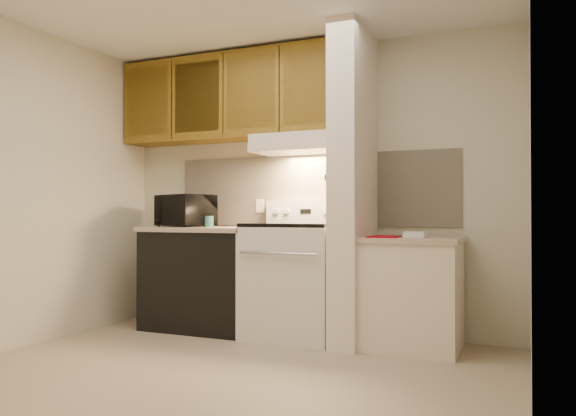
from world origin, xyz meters
The scene contains 49 objects.
floor centered at (0.00, 0.00, 0.00)m, with size 3.60×3.60×0.00m, color tan.
wall_back centered at (0.00, 1.50, 1.25)m, with size 3.60×0.02×2.50m, color beige.
wall_left centered at (-1.80, 0.00, 1.25)m, with size 0.02×3.00×2.50m, color beige.
wall_right centered at (1.80, 0.00, 1.25)m, with size 0.02×3.00×2.50m, color beige.
backsplash centered at (0.00, 1.49, 1.24)m, with size 2.60×0.02×0.63m, color beige.
range_body centered at (0.00, 1.16, 0.46)m, with size 0.76×0.65×0.92m, color silver.
oven_window centered at (0.00, 0.84, 0.50)m, with size 0.50×0.01×0.30m, color black.
oven_handle centered at (0.00, 0.80, 0.72)m, with size 0.02×0.02×0.65m, color silver.
cooktop centered at (0.00, 1.16, 0.94)m, with size 0.74×0.64×0.03m, color black.
range_backguard centered at (0.00, 1.44, 1.05)m, with size 0.76×0.08×0.20m, color silver.
range_display centered at (0.00, 1.40, 1.05)m, with size 0.10×0.01×0.04m, color black.
range_knob_left_outer centered at (-0.28, 1.40, 1.05)m, with size 0.05×0.05×0.02m, color silver.
range_knob_left_inner centered at (-0.18, 1.40, 1.05)m, with size 0.05×0.05×0.02m, color silver.
range_knob_right_inner centered at (0.18, 1.40, 1.05)m, with size 0.05×0.05×0.02m, color silver.
range_knob_right_outer centered at (0.28, 1.40, 1.05)m, with size 0.05×0.05×0.02m, color silver.
dishwasher_front centered at (-0.88, 1.17, 0.43)m, with size 1.00×0.63×0.87m, color black.
left_countertop centered at (-0.88, 1.17, 0.89)m, with size 1.04×0.67×0.04m, color #BAA490.
spoon_rest centered at (-0.48, 1.36, 0.92)m, with size 0.24×0.08×0.02m, color black.
teal_jar centered at (-0.83, 1.15, 0.96)m, with size 0.09×0.09×0.10m, color #2A5D5E.
outlet centered at (-0.48, 1.48, 1.10)m, with size 0.08×0.01×0.12m, color beige.
microwave centered at (-1.10, 1.18, 1.06)m, with size 0.52×0.35×0.29m, color black.
partition_pillar centered at (0.51, 1.15, 1.25)m, with size 0.22×0.70×2.50m, color white.
pillar_trim centered at (0.39, 1.15, 1.30)m, with size 0.01×0.70×0.04m, color brown.
knife_strip centered at (0.39, 1.10, 1.32)m, with size 0.02×0.42×0.04m, color black.
knife_blade_a centered at (0.38, 0.94, 1.22)m, with size 0.01×0.04×0.16m, color silver.
knife_handle_a centered at (0.38, 0.94, 1.37)m, with size 0.02×0.02×0.10m, color black.
knife_blade_b centered at (0.38, 1.03, 1.21)m, with size 0.01×0.04×0.18m, color silver.
knife_handle_b centered at (0.38, 1.02, 1.37)m, with size 0.02×0.02×0.10m, color black.
knife_blade_c centered at (0.38, 1.09, 1.20)m, with size 0.01×0.04×0.20m, color silver.
knife_handle_c centered at (0.38, 1.09, 1.37)m, with size 0.02×0.02×0.10m, color black.
knife_blade_d centered at (0.38, 1.18, 1.22)m, with size 0.01×0.04×0.16m, color silver.
knife_handle_d centered at (0.38, 1.17, 1.37)m, with size 0.02×0.02×0.10m, color black.
knife_blade_e centered at (0.38, 1.25, 1.21)m, with size 0.01×0.04×0.18m, color silver.
knife_handle_e centered at (0.38, 1.27, 1.37)m, with size 0.02×0.02×0.10m, color black.
oven_mitt centered at (0.38, 1.32, 1.23)m, with size 0.03×0.10×0.25m, color gray.
right_cab_base centered at (0.97, 1.15, 0.40)m, with size 0.70×0.60×0.81m, color beige.
right_countertop centered at (0.97, 1.15, 0.83)m, with size 0.74×0.64×0.04m, color #BAA490.
red_folder centered at (0.79, 1.00, 0.85)m, with size 0.22×0.30×0.01m, color #99030D.
white_box centered at (1.02, 1.05, 0.87)m, with size 0.16×0.11×0.04m, color white.
range_hood centered at (0.00, 1.28, 1.62)m, with size 0.78×0.44×0.15m, color beige.
hood_lip centered at (0.00, 1.07, 1.58)m, with size 0.78×0.04×0.06m, color beige.
upper_cabinets centered at (-0.69, 1.32, 2.08)m, with size 2.18×0.33×0.77m, color brown.
cab_door_a centered at (-1.51, 1.17, 2.08)m, with size 0.46×0.01×0.63m, color brown.
cab_gap_a centered at (-1.23, 1.16, 2.08)m, with size 0.01×0.01×0.73m, color black.
cab_door_b centered at (-0.96, 1.17, 2.08)m, with size 0.46×0.01×0.63m, color brown.
cab_gap_b centered at (-0.69, 1.16, 2.08)m, with size 0.01×0.01×0.73m, color black.
cab_door_c centered at (-0.42, 1.17, 2.08)m, with size 0.46×0.01×0.63m, color brown.
cab_gap_c centered at (-0.14, 1.16, 2.08)m, with size 0.01×0.01×0.73m, color black.
cab_door_d centered at (0.13, 1.17, 2.08)m, with size 0.46×0.01×0.63m, color brown.
Camera 1 is at (1.80, -3.14, 1.02)m, focal length 35.00 mm.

